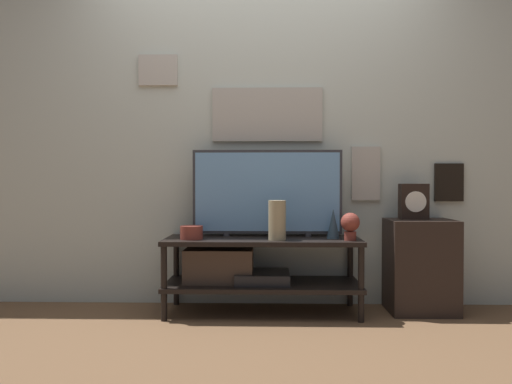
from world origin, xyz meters
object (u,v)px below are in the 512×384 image
object	(u,v)px
decorative_bust	(350,224)
mantel_clock	(414,201)
vase_wide_bowl	(192,232)
vase_slim_bronze	(333,224)
vase_tall_ceramic	(277,220)
television	(267,192)

from	to	relation	value
decorative_bust	mantel_clock	size ratio (longest dim) A/B	0.73
vase_wide_bowl	vase_slim_bronze	bearing A→B (deg)	3.77
vase_wide_bowl	vase_tall_ceramic	world-z (taller)	vase_tall_ceramic
television	mantel_clock	world-z (taller)	television
television	vase_tall_ceramic	bearing A→B (deg)	-72.95
television	vase_tall_ceramic	distance (m)	0.29
television	vase_tall_ceramic	world-z (taller)	television
vase_tall_ceramic	vase_wide_bowl	bearing A→B (deg)	176.90
vase_slim_bronze	decorative_bust	xyz separation A→B (m)	(0.10, -0.10, 0.00)
television	decorative_bust	distance (m)	0.62
vase_slim_bronze	mantel_clock	bearing A→B (deg)	11.78
vase_slim_bronze	decorative_bust	size ratio (longest dim) A/B	1.11
vase_tall_ceramic	television	bearing A→B (deg)	107.05
decorative_bust	mantel_clock	world-z (taller)	mantel_clock
television	mantel_clock	size ratio (longest dim) A/B	4.24
vase_wide_bowl	vase_tall_ceramic	size ratio (longest dim) A/B	0.58
vase_slim_bronze	television	bearing A→B (deg)	164.66
vase_slim_bronze	decorative_bust	distance (m)	0.14
vase_slim_bronze	decorative_bust	world-z (taller)	vase_slim_bronze
vase_wide_bowl	decorative_bust	xyz separation A→B (m)	(1.03, -0.04, 0.06)
television	vase_slim_bronze	world-z (taller)	television
television	decorative_bust	bearing A→B (deg)	-22.38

